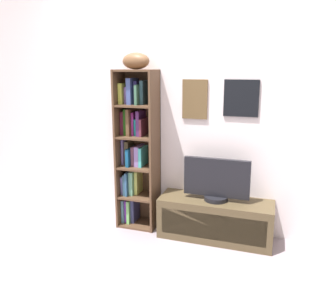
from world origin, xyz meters
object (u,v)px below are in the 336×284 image
at_px(football, 136,61).
at_px(tv_stand, 215,219).
at_px(bookshelf, 136,149).
at_px(television, 216,180).

bearing_deg(football, tv_stand, -2.69).
distance_m(bookshelf, television, 0.86).
relative_size(football, television, 0.48).
height_order(bookshelf, football, football).
bearing_deg(tv_stand, football, 177.31).
height_order(football, tv_stand, football).
xyz_separation_m(tv_stand, television, (0.00, 0.00, 0.38)).
relative_size(bookshelf, tv_stand, 1.49).
bearing_deg(football, bookshelf, 137.05).
bearing_deg(television, football, 177.40).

